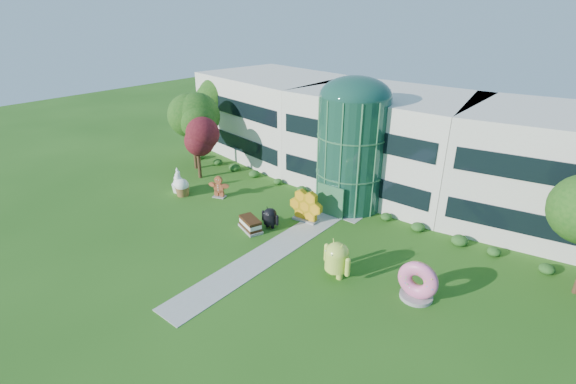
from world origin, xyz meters
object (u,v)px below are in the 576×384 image
Objects in this scene: android_green at (337,257)px; android_black at (270,216)px; donut at (419,280)px; gingerbread at (219,187)px.

android_black is at bearing -179.46° from android_green.
donut is (13.00, -0.95, 0.32)m from android_black.
android_green reaches higher than donut.
android_green is 1.11× the size of donut.
gingerbread is (-20.67, 2.31, -0.25)m from donut.
android_green is 1.48× the size of android_black.
donut reaches higher than gingerbread.
android_green is 8.21m from android_black.
android_green is 15.97m from gingerbread.
donut is 1.14× the size of gingerbread.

